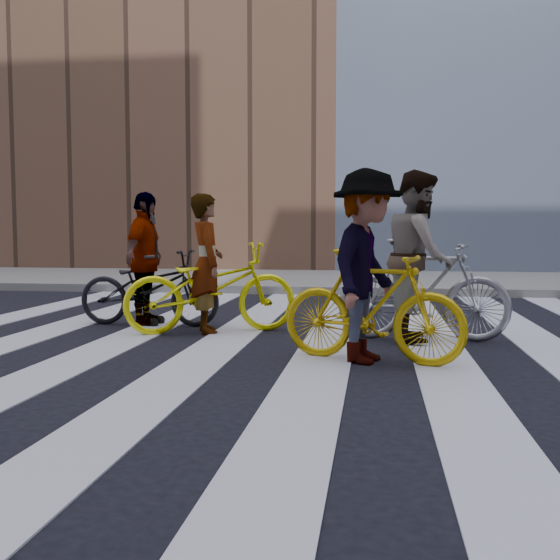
% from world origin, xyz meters
% --- Properties ---
extents(ground, '(100.00, 100.00, 0.00)m').
position_xyz_m(ground, '(0.00, 0.00, 0.00)').
color(ground, black).
rests_on(ground, ground).
extents(sidewalk_far, '(100.00, 5.00, 0.15)m').
position_xyz_m(sidewalk_far, '(0.00, 7.50, 0.07)').
color(sidewalk_far, gray).
rests_on(sidewalk_far, ground).
extents(zebra_crosswalk, '(8.25, 10.00, 0.01)m').
position_xyz_m(zebra_crosswalk, '(0.00, 0.00, 0.01)').
color(zebra_crosswalk, silver).
rests_on(zebra_crosswalk, ground).
extents(building_brick_far_left, '(16.00, 10.00, 18.00)m').
position_xyz_m(building_brick_far_left, '(-8.00, 15.00, 9.00)').
color(building_brick_far_left, brown).
rests_on(building_brick_far_left, ground).
extents(bike_yellow_left, '(2.10, 1.43, 1.05)m').
position_xyz_m(bike_yellow_left, '(-0.85, 0.49, 0.52)').
color(bike_yellow_left, '#FFFC0E').
rests_on(bike_yellow_left, ground).
extents(bike_silver_mid, '(1.85, 0.61, 1.10)m').
position_xyz_m(bike_silver_mid, '(1.54, 0.30, 0.55)').
color(bike_silver_mid, '#9799A0').
rests_on(bike_silver_mid, ground).
extents(bike_yellow_right, '(1.77, 0.97, 1.02)m').
position_xyz_m(bike_yellow_right, '(1.00, -0.95, 0.51)').
color(bike_yellow_right, '#CDA20B').
rests_on(bike_yellow_right, ground).
extents(bike_dark_rear, '(1.81, 0.67, 0.94)m').
position_xyz_m(bike_dark_rear, '(-1.75, 0.95, 0.47)').
color(bike_dark_rear, black).
rests_on(bike_dark_rear, ground).
extents(rider_left, '(0.58, 0.69, 1.60)m').
position_xyz_m(rider_left, '(-0.90, 0.49, 0.80)').
color(rider_left, slate).
rests_on(rider_left, ground).
extents(rider_mid, '(0.74, 0.92, 1.82)m').
position_xyz_m(rider_mid, '(1.49, 0.30, 0.91)').
color(rider_mid, slate).
rests_on(rider_mid, ground).
extents(rider_right, '(0.95, 1.26, 1.73)m').
position_xyz_m(rider_right, '(0.95, -0.95, 0.87)').
color(rider_right, slate).
rests_on(rider_right, ground).
extents(rider_rear, '(0.43, 0.98, 1.66)m').
position_xyz_m(rider_rear, '(-1.80, 0.95, 0.83)').
color(rider_rear, slate).
rests_on(rider_rear, ground).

